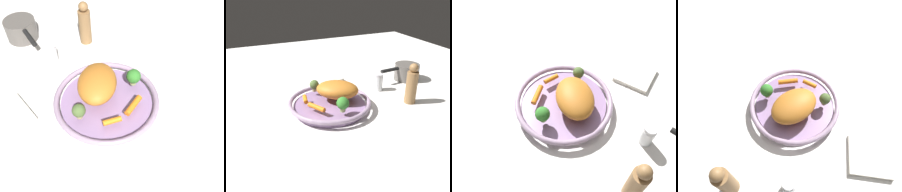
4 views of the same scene
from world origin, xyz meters
The scene contains 11 objects.
ground_plane centered at (0.00, 0.00, 0.00)m, with size 2.05×2.05×0.00m, color silver.
serving_bowl centered at (0.00, 0.00, 0.02)m, with size 0.30×0.30×0.04m.
roast_chicken_piece centered at (0.01, -0.03, 0.07)m, with size 0.15×0.11×0.06m, color #BD6E24.
baby_carrot_right centered at (0.03, 0.08, 0.04)m, with size 0.01×0.01×0.05m, color orange.
baby_carrot_back centered at (-0.05, 0.07, 0.04)m, with size 0.02×0.02×0.07m, color orange.
broccoli_floret_large centered at (0.09, 0.02, 0.06)m, with size 0.04×0.04×0.05m.
broccoli_floret_edge centered at (-0.09, -0.01, 0.07)m, with size 0.04×0.04×0.05m.
salt_shaker centered at (0.07, -0.25, 0.04)m, with size 0.04×0.04×0.07m.
pepper_mill centered at (-0.08, -0.30, 0.07)m, with size 0.04×0.04×0.16m.
saucepan centered at (0.12, -0.43, 0.04)m, with size 0.11×0.20×0.07m.
dish_towel centered at (0.26, -0.09, 0.01)m, with size 0.12×0.12×0.01m, color silver.
Camera 2 is at (-0.74, 0.30, 0.44)m, focal length 40.07 mm.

